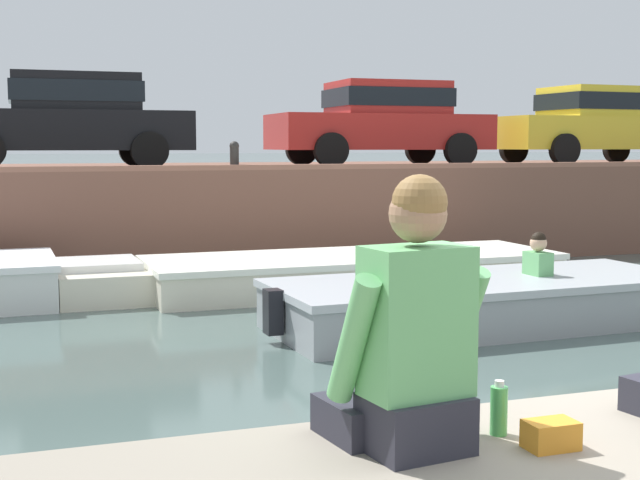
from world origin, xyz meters
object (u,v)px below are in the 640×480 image
at_px(person_seated_left, 409,344).
at_px(car_left_inner_black, 69,117).
at_px(motorboat_passing, 501,301).
at_px(mooring_bollard_mid, 234,154).
at_px(boat_moored_central_cream, 335,273).
at_px(bottle_drink, 499,410).
at_px(car_right_inner_yellow, 596,122).
at_px(car_centre_red, 382,120).

bearing_deg(person_seated_left, car_left_inner_black, 91.38).
distance_m(motorboat_passing, mooring_bollard_mid, 5.60).
distance_m(boat_moored_central_cream, bottle_drink, 8.96).
bearing_deg(car_left_inner_black, bottle_drink, -86.91).
distance_m(car_left_inner_black, mooring_bollard_mid, 2.96).
relative_size(motorboat_passing, car_right_inner_yellow, 1.36).
distance_m(mooring_bollard_mid, person_seated_left, 11.02).
distance_m(boat_moored_central_cream, motorboat_passing, 2.98).
bearing_deg(motorboat_passing, car_centre_red, 77.75).
xyz_separation_m(car_centre_red, mooring_bollard_mid, (-3.23, -1.69, -0.61)).
bearing_deg(mooring_bollard_mid, car_centre_red, 27.61).
bearing_deg(motorboat_passing, mooring_bollard_mid, 109.11).
xyz_separation_m(car_right_inner_yellow, mooring_bollard_mid, (-7.93, -1.69, -0.61)).
xyz_separation_m(car_left_inner_black, car_centre_red, (5.59, -0.00, 0.00)).
height_order(car_centre_red, car_right_inner_yellow, same).
bearing_deg(boat_moored_central_cream, car_left_inner_black, 129.17).
xyz_separation_m(car_right_inner_yellow, person_seated_left, (-9.99, -12.51, -1.15)).
xyz_separation_m(person_seated_left, bottle_drink, (0.37, 0.02, -0.28)).
bearing_deg(car_centre_red, bottle_drink, -111.47).
relative_size(person_seated_left, bottle_drink, 4.73).
bearing_deg(person_seated_left, bottle_drink, 2.49).
bearing_deg(car_left_inner_black, motorboat_passing, -58.70).
relative_size(boat_moored_central_cream, mooring_bollard_mid, 15.31).
bearing_deg(person_seated_left, car_right_inner_yellow, 51.40).
xyz_separation_m(boat_moored_central_cream, car_right_inner_yellow, (7.08, 3.93, 2.20)).
xyz_separation_m(boat_moored_central_cream, car_centre_red, (2.38, 3.93, 2.20)).
bearing_deg(car_right_inner_yellow, mooring_bollard_mid, -167.95).
bearing_deg(motorboat_passing, bottle_drink, -121.04).
xyz_separation_m(car_centre_red, person_seated_left, (-5.28, -12.50, -1.15)).
height_order(car_left_inner_black, car_centre_red, same).
bearing_deg(car_right_inner_yellow, person_seated_left, -128.60).
relative_size(motorboat_passing, mooring_bollard_mid, 13.00).
xyz_separation_m(boat_moored_central_cream, bottle_drink, (-2.53, -8.56, 0.78)).
bearing_deg(car_left_inner_black, car_right_inner_yellow, 0.01).
bearing_deg(person_seated_left, motorboat_passing, 56.37).
bearing_deg(car_centre_red, car_left_inner_black, 180.00).
xyz_separation_m(car_centre_red, car_right_inner_yellow, (4.70, 0.00, 0.00)).
height_order(boat_moored_central_cream, mooring_bollard_mid, mooring_bollard_mid).
height_order(car_centre_red, mooring_bollard_mid, car_centre_red).
relative_size(mooring_bollard_mid, bottle_drink, 2.18).
bearing_deg(boat_moored_central_cream, mooring_bollard_mid, 110.70).
xyz_separation_m(boat_moored_central_cream, car_left_inner_black, (-3.20, 3.93, 2.20)).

